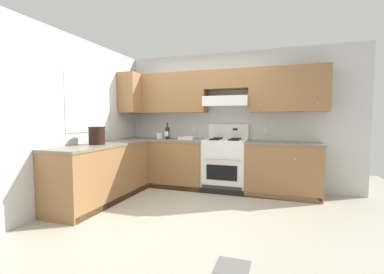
% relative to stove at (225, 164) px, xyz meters
% --- Properties ---
extents(ground_plane, '(7.04, 7.04, 0.00)m').
position_rel_stove_xyz_m(ground_plane, '(-0.46, -1.25, -0.48)').
color(ground_plane, '#B2AA99').
extents(floor_accent_tile, '(0.30, 0.30, 0.01)m').
position_rel_stove_xyz_m(floor_accent_tile, '(0.58, -2.47, -0.48)').
color(floor_accent_tile, slate).
rests_on(floor_accent_tile, ground_plane).
extents(wall_back, '(4.68, 0.57, 2.55)m').
position_rel_stove_xyz_m(wall_back, '(-0.05, 0.27, 1.00)').
color(wall_back, silver).
rests_on(wall_back, ground_plane).
extents(wall_left, '(0.47, 4.00, 2.55)m').
position_rel_stove_xyz_m(wall_left, '(-2.05, -1.03, 0.87)').
color(wall_left, silver).
rests_on(wall_left, ground_plane).
extents(counter_back_run, '(3.60, 0.65, 0.91)m').
position_rel_stove_xyz_m(counter_back_run, '(-0.25, -0.01, -0.03)').
color(counter_back_run, olive).
rests_on(counter_back_run, ground_plane).
extents(counter_left_run, '(0.63, 1.91, 0.91)m').
position_rel_stove_xyz_m(counter_left_run, '(-1.70, -1.26, -0.03)').
color(counter_left_run, olive).
rests_on(counter_left_run, ground_plane).
extents(stove, '(0.76, 0.62, 1.20)m').
position_rel_stove_xyz_m(stove, '(0.00, 0.00, 0.00)').
color(stove, white).
rests_on(stove, ground_plane).
extents(wine_bottle, '(0.08, 0.08, 0.34)m').
position_rel_stove_xyz_m(wine_bottle, '(-1.14, -0.01, 0.56)').
color(wine_bottle, black).
rests_on(wine_bottle, counter_back_run).
extents(bowl, '(0.28, 0.25, 0.06)m').
position_rel_stove_xyz_m(bowl, '(-0.73, 0.00, 0.45)').
color(bowl, silver).
rests_on(bowl, counter_back_run).
extents(bucket, '(0.25, 0.25, 0.27)m').
position_rel_stove_xyz_m(bucket, '(-1.71, -1.35, 0.57)').
color(bucket, black).
rests_on(bucket, counter_left_run).
extents(paper_towel_roll, '(0.14, 0.14, 0.11)m').
position_rel_stove_xyz_m(paper_towel_roll, '(-1.34, 0.07, 0.49)').
color(paper_towel_roll, white).
rests_on(paper_towel_roll, counter_back_run).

